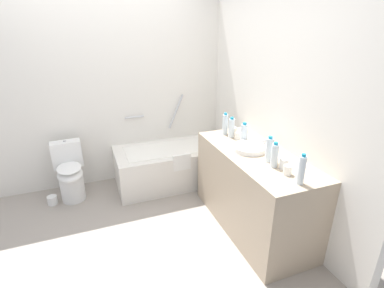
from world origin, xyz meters
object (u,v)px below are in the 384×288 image
sink_basin (249,148)px  water_bottle_1 (225,124)px  water_bottle_5 (269,150)px  water_bottle_2 (301,170)px  water_bottle_0 (275,155)px  drinking_glass_1 (233,131)px  drinking_glass_3 (238,136)px  water_bottle_4 (244,133)px  drinking_glass_0 (284,164)px  bathtub (172,163)px  toilet (70,174)px  water_bottle_3 (231,128)px  toilet_paper_roll (52,200)px  drinking_glass_2 (287,170)px  sink_faucet (266,144)px

sink_basin → water_bottle_1: (-0.01, 0.50, 0.09)m
water_bottle_1 → water_bottle_5: 0.77m
sink_basin → water_bottle_2: size_ratio=1.30×
water_bottle_0 → water_bottle_5: size_ratio=0.96×
drinking_glass_1 → drinking_glass_3: bearing=-100.5°
water_bottle_4 → drinking_glass_0: 0.66m
drinking_glass_0 → drinking_glass_1: bearing=89.6°
bathtub → toilet: bathtub is taller
water_bottle_3 → water_bottle_4: 0.19m
water_bottle_5 → toilet_paper_roll: size_ratio=2.15×
water_bottle_4 → toilet: bearing=152.2°
water_bottle_0 → drinking_glass_3: size_ratio=2.82×
water_bottle_3 → water_bottle_0: bearing=-90.2°
water_bottle_4 → toilet_paper_roll: bearing=156.6°
water_bottle_5 → drinking_glass_3: water_bottle_5 is taller
water_bottle_2 → water_bottle_0: bearing=92.4°
sink_basin → drinking_glass_2: bearing=-87.4°
sink_basin → water_bottle_0: size_ratio=1.44×
drinking_glass_2 → toilet: bearing=135.9°
sink_basin → drinking_glass_3: size_ratio=4.06×
water_bottle_1 → toilet_paper_roll: bearing=163.2°
drinking_glass_3 → drinking_glass_1: bearing=79.5°
sink_faucet → drinking_glass_0: drinking_glass_0 is taller
sink_faucet → drinking_glass_1: 0.47m
bathtub → drinking_glass_1: bathtub is taller
water_bottle_5 → water_bottle_3: bearing=91.9°
drinking_glass_0 → drinking_glass_3: (-0.02, 0.75, -0.00)m
water_bottle_5 → drinking_glass_0: 0.19m
bathtub → water_bottle_1: bathtub is taller
toilet_paper_roll → drinking_glass_1: bearing=-17.1°
sink_faucet → water_bottle_3: 0.44m
water_bottle_3 → drinking_glass_2: (0.02, -0.94, -0.07)m
water_bottle_3 → water_bottle_5: bearing=-88.1°
sink_basin → drinking_glass_3: 0.31m
drinking_glass_2 → sink_faucet: bearing=72.8°
water_bottle_5 → drinking_glass_1: size_ratio=2.83×
toilet → sink_basin: sink_basin is taller
water_bottle_0 → water_bottle_1: bearing=91.3°
sink_basin → toilet_paper_roll: 2.38m
water_bottle_4 → sink_basin: bearing=-105.7°
water_bottle_0 → water_bottle_3: same height
water_bottle_2 → drinking_glass_0: bearing=80.2°
bathtub → water_bottle_0: 1.70m
sink_faucet → toilet: bearing=149.1°
water_bottle_0 → drinking_glass_2: (0.02, -0.16, -0.07)m
water_bottle_0 → sink_faucet: bearing=64.1°
water_bottle_1 → water_bottle_3: water_bottle_1 is taller
water_bottle_3 → drinking_glass_0: 0.84m
bathtub → water_bottle_5: size_ratio=6.18×
sink_basin → toilet_paper_roll: (-1.96, 1.08, -0.81)m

